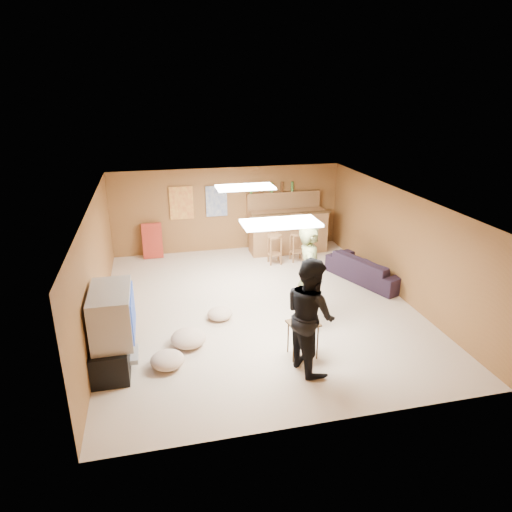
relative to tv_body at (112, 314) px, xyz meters
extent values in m
plane|color=#C7B098|center=(2.65, 1.50, -0.90)|extent=(7.00, 7.00, 0.00)
cube|color=silver|center=(2.65, 1.50, 1.30)|extent=(6.00, 7.00, 0.02)
cube|color=brown|center=(2.65, 5.00, 0.20)|extent=(6.00, 0.02, 2.20)
cube|color=brown|center=(2.65, -2.00, 0.20)|extent=(6.00, 0.02, 2.20)
cube|color=brown|center=(-0.35, 1.50, 0.20)|extent=(0.02, 7.00, 2.20)
cube|color=brown|center=(5.65, 1.50, 0.20)|extent=(0.02, 7.00, 2.20)
cube|color=black|center=(-0.07, 0.00, -0.65)|extent=(0.55, 1.30, 0.50)
cube|color=#B2B2B7|center=(0.15, 0.00, -0.75)|extent=(0.35, 0.50, 0.08)
cube|color=#B2B2B7|center=(0.00, 0.00, 0.00)|extent=(0.60, 1.10, 0.80)
cube|color=navy|center=(0.31, 0.00, 0.00)|extent=(0.02, 0.95, 0.65)
cube|color=brown|center=(4.15, 4.45, -0.35)|extent=(2.00, 0.60, 1.10)
cube|color=#3C2713|center=(4.15, 4.20, 0.20)|extent=(2.10, 0.12, 0.05)
cube|color=brown|center=(4.15, 4.90, 0.60)|extent=(2.00, 0.18, 0.05)
cube|color=brown|center=(4.15, 4.92, 0.30)|extent=(2.00, 0.14, 0.60)
cube|color=#BF3F26|center=(1.45, 4.96, 0.45)|extent=(0.60, 0.03, 0.85)
cube|color=#334C99|center=(2.35, 4.96, 0.45)|extent=(0.55, 0.03, 0.80)
cube|color=#A62C1E|center=(0.65, 4.80, -0.45)|extent=(0.50, 0.26, 0.91)
cube|color=white|center=(2.65, 0.00, 1.27)|extent=(1.20, 0.60, 0.04)
cube|color=white|center=(2.65, 2.70, 1.27)|extent=(1.20, 0.60, 0.04)
imported|color=brown|center=(3.36, 0.52, 0.08)|extent=(0.65, 0.81, 1.95)
imported|color=black|center=(2.93, -0.73, 0.01)|extent=(0.87, 1.02, 1.83)
imported|color=black|center=(5.35, 2.20, -0.61)|extent=(1.43, 2.11, 0.57)
cube|color=#3C2713|center=(2.94, -0.41, -0.59)|extent=(0.53, 0.45, 0.61)
cylinder|color=#B01B0B|center=(2.82, -0.35, -0.24)|extent=(0.09, 0.09, 0.10)
cylinder|color=#B01B0B|center=(3.02, -0.51, -0.23)|extent=(0.10, 0.10, 0.11)
cylinder|color=navy|center=(3.06, -0.30, -0.24)|extent=(0.08, 0.08, 0.10)
ellipsoid|color=tan|center=(1.15, 0.32, -0.76)|extent=(0.79, 0.79, 0.27)
ellipsoid|color=tan|center=(1.82, 1.14, -0.79)|extent=(0.62, 0.62, 0.21)
ellipsoid|color=tan|center=(0.77, -0.24, -0.78)|extent=(0.63, 0.63, 0.24)
camera|label=1|loc=(0.75, -6.53, 3.28)|focal=32.00mm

